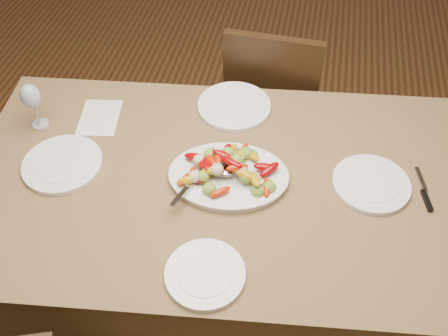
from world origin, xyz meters
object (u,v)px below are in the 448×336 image
(serving_platter, at_px, (228,177))
(wine_glass, at_px, (33,105))
(chair_far, at_px, (274,99))
(plate_left, at_px, (63,164))
(plate_right, at_px, (371,184))
(plate_near, at_px, (205,274))
(dining_table, at_px, (224,241))
(plate_far, at_px, (234,106))

(serving_platter, bearing_deg, wine_glass, 169.94)
(chair_far, distance_m, plate_left, 1.14)
(chair_far, relative_size, plate_right, 3.53)
(plate_near, bearing_deg, dining_table, 92.67)
(plate_right, bearing_deg, plate_near, -136.91)
(plate_right, bearing_deg, chair_far, 119.11)
(dining_table, xyz_separation_m, wine_glass, (-0.76, 0.14, 0.48))
(chair_far, distance_m, plate_near, 1.24)
(chair_far, relative_size, wine_glass, 4.64)
(plate_near, bearing_deg, chair_far, 86.40)
(dining_table, relative_size, plate_left, 6.44)
(plate_left, relative_size, plate_near, 1.17)
(chair_far, height_order, plate_near, chair_far)
(dining_table, relative_size, plate_right, 6.84)
(plate_right, xyz_separation_m, plate_far, (-0.54, 0.31, 0.00))
(plate_right, relative_size, plate_near, 1.10)
(serving_platter, xyz_separation_m, wine_glass, (-0.77, 0.14, 0.09))
(plate_far, xyz_separation_m, wine_glass, (-0.72, -0.24, 0.09))
(plate_near, height_order, wine_glass, wine_glass)
(serving_platter, bearing_deg, dining_table, -161.77)
(dining_table, distance_m, plate_right, 0.64)
(dining_table, height_order, plate_left, plate_left)
(plate_far, xyz_separation_m, plate_near, (0.05, -0.77, 0.00))
(plate_right, relative_size, wine_glass, 1.31)
(dining_table, relative_size, plate_far, 6.24)
(plate_left, distance_m, wine_glass, 0.27)
(plate_left, xyz_separation_m, plate_right, (1.09, 0.12, 0.00))
(wine_glass, bearing_deg, dining_table, -10.62)
(dining_table, xyz_separation_m, chair_far, (0.09, 0.82, 0.10))
(chair_far, bearing_deg, plate_left, 54.10)
(plate_far, distance_m, wine_glass, 0.77)
(plate_right, distance_m, plate_far, 0.63)
(dining_table, height_order, plate_right, plate_right)
(dining_table, bearing_deg, plate_left, -175.47)
(chair_far, xyz_separation_m, plate_near, (-0.08, -1.20, 0.29))
(plate_left, distance_m, plate_far, 0.70)
(plate_left, relative_size, plate_far, 0.97)
(dining_table, height_order, serving_platter, serving_platter)
(serving_platter, bearing_deg, chair_far, 84.47)
(dining_table, relative_size, serving_platter, 4.51)
(serving_platter, distance_m, plate_near, 0.39)
(serving_platter, bearing_deg, plate_left, -175.11)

